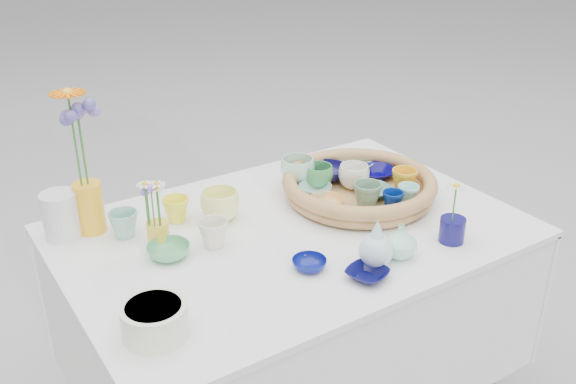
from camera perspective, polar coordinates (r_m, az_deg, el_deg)
wicker_tray at (r=1.98m, az=6.34°, el=0.51°), size 0.47×0.47×0.08m
tray_ceramic_0 at (r=2.06m, az=3.53°, el=1.73°), size 0.15×0.15×0.04m
tray_ceramic_1 at (r=2.09m, az=7.95°, el=1.69°), size 0.13×0.13×0.03m
tray_ceramic_2 at (r=2.00m, az=10.29°, el=0.99°), size 0.09×0.09×0.07m
tray_ceramic_3 at (r=1.96m, az=7.71°, el=0.02°), size 0.12×0.12×0.03m
tray_ceramic_4 at (r=1.88m, az=7.06°, el=-0.32°), size 0.10×0.10×0.08m
tray_ceramic_5 at (r=1.95m, az=2.43°, el=0.16°), size 0.12×0.12×0.03m
tray_ceramic_6 at (r=2.02m, az=0.86°, el=1.90°), size 0.14×0.14×0.09m
tray_ceramic_7 at (r=2.00m, az=5.87°, el=1.38°), size 0.11×0.11×0.08m
tray_ceramic_8 at (r=2.14m, az=6.01°, el=2.28°), size 0.12×0.12×0.03m
tray_ceramic_9 at (r=1.88m, az=9.29°, el=-0.79°), size 0.08×0.08×0.06m
tray_ceramic_10 at (r=1.88m, az=3.45°, el=-0.99°), size 0.14×0.14×0.03m
tray_ceramic_11 at (r=1.92m, az=10.62°, el=-0.24°), size 0.08×0.08×0.06m
tray_ceramic_12 at (r=2.00m, az=2.75°, el=1.43°), size 0.11×0.11×0.07m
loose_ceramic_0 at (r=1.86m, az=-9.90°, el=-1.56°), size 0.08×0.08×0.07m
loose_ceramic_1 at (r=1.85m, az=-6.05°, el=-1.19°), size 0.14×0.14×0.09m
loose_ceramic_2 at (r=1.70m, az=-10.57°, el=-5.19°), size 0.12×0.12×0.03m
loose_ceramic_3 at (r=1.72m, az=-6.64°, el=-3.68°), size 0.09×0.09×0.08m
loose_ceramic_4 at (r=1.62m, az=1.91°, el=-6.42°), size 0.11×0.11×0.03m
loose_ceramic_5 at (r=1.81m, az=-14.37°, el=-2.79°), size 0.11×0.11×0.07m
loose_ceramic_6 at (r=1.60m, az=7.06°, el=-7.26°), size 0.13×0.13×0.02m
fluted_bowl at (r=1.42m, az=-11.77°, el=-11.09°), size 0.17×0.17×0.08m
bud_vase_paleblue at (r=1.62m, az=7.87°, el=-4.45°), size 0.10×0.10×0.14m
bud_vase_seafoam at (r=1.68m, az=9.94°, el=-4.29°), size 0.10×0.10×0.09m
bud_vase_cobalt at (r=1.79m, az=14.38°, el=-3.28°), size 0.08×0.08×0.07m
single_daisy at (r=1.74m, az=14.56°, el=-1.02°), size 0.07×0.07×0.12m
tall_vase_yellow at (r=1.85m, az=-17.21°, el=-1.32°), size 0.09×0.09×0.15m
gerbera at (r=1.76m, az=-18.41°, el=4.34°), size 0.13×0.13×0.28m
hydrangea at (r=1.77m, az=-17.78°, el=3.65°), size 0.09×0.09×0.28m
white_pitcher at (r=1.84m, az=-19.54°, el=-1.98°), size 0.15×0.12×0.13m
daisy_cup at (r=1.75m, az=-11.46°, el=-3.62°), size 0.08×0.08×0.06m
daisy_posy at (r=1.70m, az=-12.00°, el=-0.83°), size 0.10×0.10×0.14m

